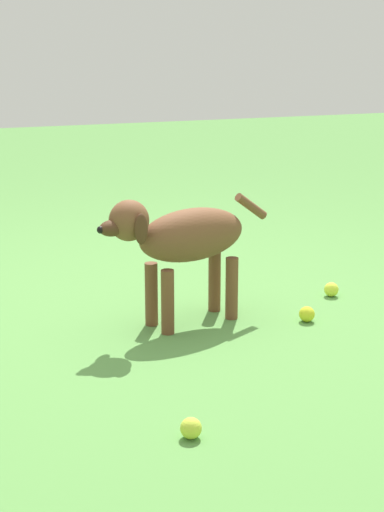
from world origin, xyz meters
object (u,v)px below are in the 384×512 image
Objects in this scene: dog at (182,239)px; tennis_ball_2 at (331,289)px; tennis_ball_0 at (191,428)px; tennis_ball_1 at (307,314)px.

tennis_ball_2 is at bearing 173.98° from dog.
dog is at bearing 98.27° from tennis_ball_2.
tennis_ball_2 is (0.11, -0.76, -0.33)m from dog.
tennis_ball_2 is at bearing -45.09° from tennis_ball_0.
tennis_ball_0 is 1.00× the size of tennis_ball_1.
tennis_ball_1 is 1.00× the size of tennis_ball_2.
tennis_ball_1 is at bearing 148.26° from dog.
dog is at bearing 72.56° from tennis_ball_1.
dog is 12.10× the size of tennis_ball_0.
tennis_ball_2 is (0.27, -0.26, 0.00)m from tennis_ball_1.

